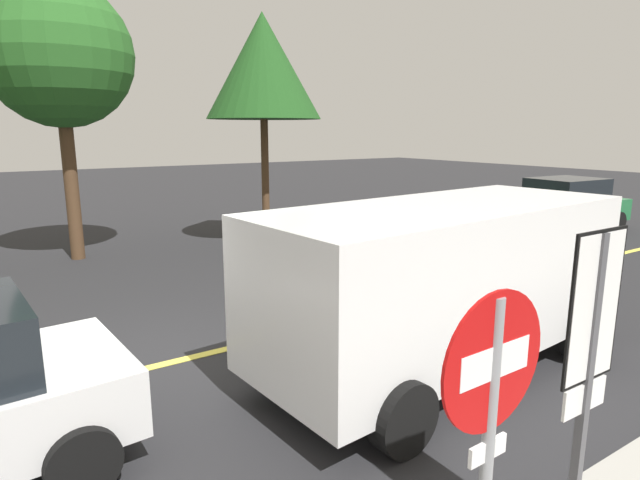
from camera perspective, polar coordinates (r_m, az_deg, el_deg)
name	(u,v)px	position (r m, az deg, el deg)	size (l,w,h in m)	color
ground_plane	(162,365)	(7.57, -16.82, -12.90)	(80.00, 80.00, 0.00)	#262628
lane_marking_centre	(342,321)	(8.79, 2.44, -8.81)	(28.00, 0.16, 0.01)	#E0D14C
stop_sign	(489,426)	(3.02, 17.96, -18.75)	(0.76, 0.07, 2.34)	gray
speed_limit_sign	(590,347)	(3.79, 27.33, -10.30)	(0.54, 0.06, 2.52)	#4C4C51
white_van	(442,277)	(6.91, 13.12, -3.91)	(5.35, 2.61, 2.20)	white
car_black_approaching	(467,230)	(12.78, 15.70, 1.06)	(4.85, 2.81, 1.61)	black
car_green_far_lane	(562,205)	(17.99, 24.85, 3.48)	(4.50, 2.35, 1.65)	#236B3D
tree_centre_verge	(263,67)	(14.75, -6.24, 18.24)	(3.09, 3.09, 6.16)	#513823
tree_right_verge	(59,56)	(14.03, -26.57, 17.52)	(3.33, 3.33, 6.48)	#513823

